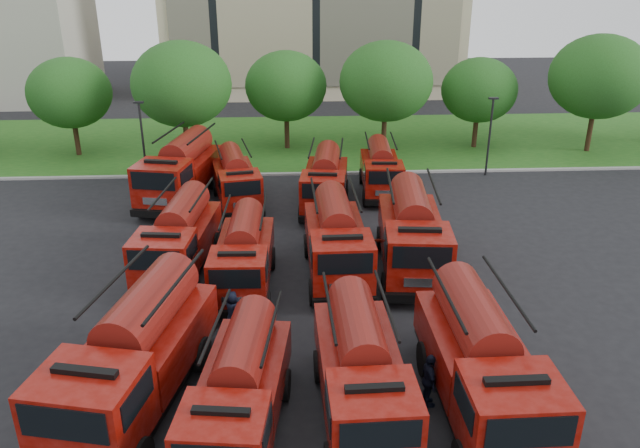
{
  "coord_description": "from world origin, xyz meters",
  "views": [
    {
      "loc": [
        -0.99,
        -21.19,
        13.0
      ],
      "look_at": [
        0.44,
        5.24,
        1.8
      ],
      "focal_mm": 35.0,
      "sensor_mm": 36.0,
      "label": 1
    }
  ],
  "objects_px": {
    "fire_truck_1": "(240,391)",
    "fire_truck_6": "(337,240)",
    "fire_truck_10": "(325,181)",
    "fire_truck_2": "(361,371)",
    "firefighter_2": "(427,404)",
    "firefighter_4": "(233,330)",
    "fire_truck_4": "(179,238)",
    "firefighter_5": "(387,260)",
    "fire_truck_5": "(244,255)",
    "fire_truck_11": "(381,169)",
    "fire_truck_0": "(135,355)",
    "firefighter_3": "(485,357)",
    "fire_truck_9": "(236,179)",
    "fire_truck_3": "(482,363)",
    "fire_truck_7": "(412,233)",
    "fire_truck_8": "(181,170)"
  },
  "relations": [
    {
      "from": "fire_truck_2",
      "to": "firefighter_2",
      "type": "height_order",
      "value": "fire_truck_2"
    },
    {
      "from": "fire_truck_8",
      "to": "fire_truck_9",
      "type": "height_order",
      "value": "fire_truck_8"
    },
    {
      "from": "fire_truck_10",
      "to": "firefighter_4",
      "type": "bearing_deg",
      "value": -101.74
    },
    {
      "from": "fire_truck_9",
      "to": "fire_truck_1",
      "type": "bearing_deg",
      "value": -96.56
    },
    {
      "from": "fire_truck_0",
      "to": "fire_truck_1",
      "type": "distance_m",
      "value": 3.63
    },
    {
      "from": "firefighter_3",
      "to": "firefighter_2",
      "type": "bearing_deg",
      "value": 39.32
    },
    {
      "from": "fire_truck_10",
      "to": "fire_truck_1",
      "type": "bearing_deg",
      "value": -94.2
    },
    {
      "from": "fire_truck_10",
      "to": "fire_truck_4",
      "type": "bearing_deg",
      "value": -125.57
    },
    {
      "from": "fire_truck_1",
      "to": "fire_truck_6",
      "type": "relative_size",
      "value": 0.94
    },
    {
      "from": "fire_truck_5",
      "to": "firefighter_4",
      "type": "xyz_separation_m",
      "value": [
        -0.26,
        -3.46,
        -1.51
      ]
    },
    {
      "from": "fire_truck_5",
      "to": "fire_truck_8",
      "type": "xyz_separation_m",
      "value": [
        -4.25,
        10.83,
        0.32
      ]
    },
    {
      "from": "fire_truck_4",
      "to": "fire_truck_5",
      "type": "height_order",
      "value": "fire_truck_4"
    },
    {
      "from": "fire_truck_0",
      "to": "fire_truck_1",
      "type": "bearing_deg",
      "value": -12.13
    },
    {
      "from": "firefighter_3",
      "to": "firefighter_5",
      "type": "xyz_separation_m",
      "value": [
        -2.25,
        8.0,
        0.0
      ]
    },
    {
      "from": "fire_truck_5",
      "to": "firefighter_5",
      "type": "bearing_deg",
      "value": 20.84
    },
    {
      "from": "firefighter_4",
      "to": "fire_truck_1",
      "type": "bearing_deg",
      "value": 154.57
    },
    {
      "from": "fire_truck_3",
      "to": "firefighter_2",
      "type": "bearing_deg",
      "value": 167.59
    },
    {
      "from": "fire_truck_9",
      "to": "fire_truck_8",
      "type": "bearing_deg",
      "value": 155.59
    },
    {
      "from": "fire_truck_7",
      "to": "fire_truck_5",
      "type": "bearing_deg",
      "value": -164.93
    },
    {
      "from": "fire_truck_0",
      "to": "fire_truck_4",
      "type": "relative_size",
      "value": 1.15
    },
    {
      "from": "fire_truck_5",
      "to": "fire_truck_8",
      "type": "height_order",
      "value": "fire_truck_8"
    },
    {
      "from": "fire_truck_4",
      "to": "firefighter_4",
      "type": "xyz_separation_m",
      "value": [
        2.7,
        -5.11,
        -1.63
      ]
    },
    {
      "from": "fire_truck_0",
      "to": "fire_truck_7",
      "type": "height_order",
      "value": "fire_truck_0"
    },
    {
      "from": "fire_truck_0",
      "to": "fire_truck_11",
      "type": "distance_m",
      "value": 21.76
    },
    {
      "from": "fire_truck_2",
      "to": "firefighter_2",
      "type": "distance_m",
      "value": 2.73
    },
    {
      "from": "firefighter_4",
      "to": "fire_truck_11",
      "type": "bearing_deg",
      "value": -59.84
    },
    {
      "from": "fire_truck_1",
      "to": "fire_truck_0",
      "type": "bearing_deg",
      "value": 162.35
    },
    {
      "from": "fire_truck_1",
      "to": "firefighter_4",
      "type": "height_order",
      "value": "fire_truck_1"
    },
    {
      "from": "fire_truck_3",
      "to": "firefighter_5",
      "type": "bearing_deg",
      "value": 95.7
    },
    {
      "from": "fire_truck_4",
      "to": "firefighter_5",
      "type": "distance_m",
      "value": 9.67
    },
    {
      "from": "fire_truck_7",
      "to": "fire_truck_9",
      "type": "distance_m",
      "value": 12.23
    },
    {
      "from": "fire_truck_5",
      "to": "firefighter_2",
      "type": "bearing_deg",
      "value": -50.76
    },
    {
      "from": "fire_truck_10",
      "to": "firefighter_3",
      "type": "bearing_deg",
      "value": -65.55
    },
    {
      "from": "fire_truck_1",
      "to": "fire_truck_7",
      "type": "height_order",
      "value": "fire_truck_7"
    },
    {
      "from": "firefighter_4",
      "to": "fire_truck_3",
      "type": "bearing_deg",
      "value": -154.61
    },
    {
      "from": "fire_truck_0",
      "to": "fire_truck_4",
      "type": "distance_m",
      "value": 9.28
    },
    {
      "from": "fire_truck_7",
      "to": "firefighter_2",
      "type": "distance_m",
      "value": 9.67
    },
    {
      "from": "fire_truck_8",
      "to": "firefighter_2",
      "type": "xyz_separation_m",
      "value": [
        10.47,
        -19.01,
        -1.83
      ]
    },
    {
      "from": "fire_truck_1",
      "to": "firefighter_2",
      "type": "height_order",
      "value": "fire_truck_1"
    },
    {
      "from": "firefighter_2",
      "to": "firefighter_5",
      "type": "bearing_deg",
      "value": -6.86
    },
    {
      "from": "fire_truck_1",
      "to": "fire_truck_7",
      "type": "distance_m",
      "value": 12.54
    },
    {
      "from": "fire_truck_9",
      "to": "fire_truck_10",
      "type": "relative_size",
      "value": 0.96
    },
    {
      "from": "fire_truck_10",
      "to": "fire_truck_6",
      "type": "bearing_deg",
      "value": -83.18
    },
    {
      "from": "fire_truck_8",
      "to": "fire_truck_10",
      "type": "height_order",
      "value": "fire_truck_8"
    },
    {
      "from": "fire_truck_8",
      "to": "fire_truck_9",
      "type": "bearing_deg",
      "value": -1.73
    },
    {
      "from": "fire_truck_5",
      "to": "fire_truck_11",
      "type": "height_order",
      "value": "fire_truck_5"
    },
    {
      "from": "fire_truck_0",
      "to": "fire_truck_5",
      "type": "distance_m",
      "value": 8.16
    },
    {
      "from": "firefighter_4",
      "to": "fire_truck_0",
      "type": "bearing_deg",
      "value": 115.79
    },
    {
      "from": "fire_truck_1",
      "to": "fire_truck_6",
      "type": "height_order",
      "value": "fire_truck_6"
    },
    {
      "from": "fire_truck_6",
      "to": "firefighter_2",
      "type": "xyz_separation_m",
      "value": [
        2.19,
        -9.13,
        -1.67
      ]
    }
  ]
}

